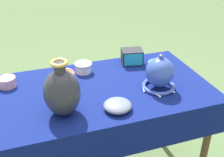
% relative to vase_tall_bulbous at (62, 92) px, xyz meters
% --- Properties ---
extents(display_table, '(1.26, 0.72, 0.78)m').
position_rel_vase_tall_bulbous_xyz_m(display_table, '(0.26, 0.16, -0.21)').
color(display_table, brown).
rests_on(display_table, ground_plane).
extents(vase_tall_bulbous, '(0.18, 0.18, 0.29)m').
position_rel_vase_tall_bulbous_xyz_m(vase_tall_bulbous, '(0.00, 0.00, 0.00)').
color(vase_tall_bulbous, '#2D2D33').
rests_on(vase_tall_bulbous, display_table).
extents(vase_dome_bell, '(0.20, 0.20, 0.22)m').
position_rel_vase_tall_bulbous_xyz_m(vase_dome_bell, '(0.56, 0.07, -0.04)').
color(vase_dome_bell, '#3851A8').
rests_on(vase_dome_bell, display_table).
extents(mosaic_tile_box, '(0.16, 0.14, 0.10)m').
position_rel_vase_tall_bulbous_xyz_m(mosaic_tile_box, '(0.54, 0.43, -0.08)').
color(mosaic_tile_box, '#232328').
rests_on(mosaic_tile_box, display_table).
extents(pot_squat_rose, '(0.10, 0.10, 0.06)m').
position_rel_vase_tall_bulbous_xyz_m(pot_squat_rose, '(-0.27, 0.37, -0.10)').
color(pot_squat_rose, '#D19399').
rests_on(pot_squat_rose, display_table).
extents(cup_wide_terracotta, '(0.13, 0.13, 0.09)m').
position_rel_vase_tall_bulbous_xyz_m(cup_wide_terracotta, '(0.05, 0.27, -0.08)').
color(cup_wide_terracotta, '#BC6642').
rests_on(cup_wide_terracotta, display_table).
extents(pot_squat_teal, '(0.13, 0.13, 0.06)m').
position_rel_vase_tall_bulbous_xyz_m(pot_squat_teal, '(0.66, 0.27, -0.10)').
color(pot_squat_teal, teal).
rests_on(pot_squat_teal, display_table).
extents(bowl_shallow_slate, '(0.15, 0.15, 0.05)m').
position_rel_vase_tall_bulbous_xyz_m(bowl_shallow_slate, '(0.27, -0.06, -0.10)').
color(bowl_shallow_slate, slate).
rests_on(bowl_shallow_slate, display_table).
extents(cup_wide_ivory, '(0.11, 0.11, 0.06)m').
position_rel_vase_tall_bulbous_xyz_m(cup_wide_ivory, '(0.20, 0.40, -0.09)').
color(cup_wide_ivory, white).
rests_on(cup_wide_ivory, display_table).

